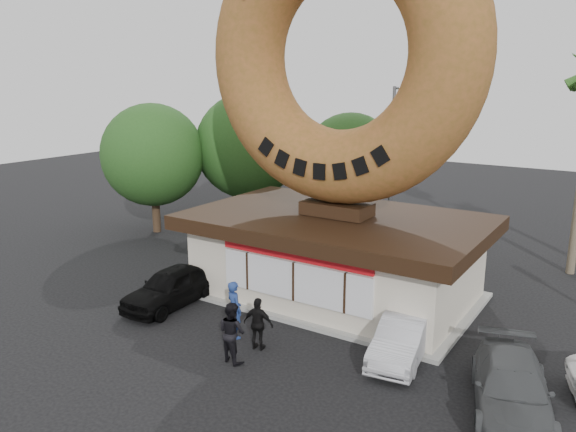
% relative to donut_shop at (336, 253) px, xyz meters
% --- Properties ---
extents(ground, '(90.00, 90.00, 0.00)m').
position_rel_donut_shop_xyz_m(ground, '(0.00, -5.98, -1.77)').
color(ground, black).
rests_on(ground, ground).
extents(donut_shop, '(11.20, 7.20, 3.80)m').
position_rel_donut_shop_xyz_m(donut_shop, '(0.00, 0.00, 0.00)').
color(donut_shop, beige).
rests_on(donut_shop, ground).
extents(giant_donut, '(10.83, 2.76, 10.83)m').
position_rel_donut_shop_xyz_m(giant_donut, '(0.00, 0.02, 7.45)').
color(giant_donut, '#9C582D').
rests_on(giant_donut, donut_shop).
extents(tree_west, '(6.00, 6.00, 7.65)m').
position_rel_donut_shop_xyz_m(tree_west, '(-9.50, 7.02, 2.87)').
color(tree_west, '#473321').
rests_on(tree_west, ground).
extents(tree_mid, '(5.20, 5.20, 6.63)m').
position_rel_donut_shop_xyz_m(tree_mid, '(-4.00, 9.02, 2.25)').
color(tree_mid, '#473321').
rests_on(tree_mid, ground).
extents(tree_far, '(5.60, 5.60, 7.14)m').
position_rel_donut_shop_xyz_m(tree_far, '(-13.00, 3.02, 2.56)').
color(tree_far, '#473321').
rests_on(tree_far, ground).
extents(street_lamp, '(2.11, 0.20, 8.00)m').
position_rel_donut_shop_xyz_m(street_lamp, '(-1.86, 10.02, 2.72)').
color(street_lamp, '#59595E').
rests_on(street_lamp, ground).
extents(person_left, '(0.84, 0.72, 1.96)m').
position_rel_donut_shop_xyz_m(person_left, '(-1.07, -5.04, -0.79)').
color(person_left, navy).
rests_on(person_left, ground).
extents(person_center, '(1.05, 0.89, 1.89)m').
position_rel_donut_shop_xyz_m(person_center, '(-0.11, -6.38, -0.82)').
color(person_center, black).
rests_on(person_center, ground).
extents(person_right, '(1.07, 0.60, 1.73)m').
position_rel_donut_shop_xyz_m(person_right, '(0.12, -5.33, -0.90)').
color(person_right, black).
rests_on(person_right, ground).
extents(car_black, '(1.81, 4.30, 1.45)m').
position_rel_donut_shop_xyz_m(car_black, '(-4.76, -4.21, -1.04)').
color(car_black, black).
rests_on(car_black, ground).
extents(car_silver, '(1.91, 4.04, 1.28)m').
position_rel_donut_shop_xyz_m(car_silver, '(4.15, -3.35, -1.13)').
color(car_silver, '#B9B9BF').
rests_on(car_silver, ground).
extents(car_grey, '(3.13, 4.96, 1.34)m').
position_rel_donut_shop_xyz_m(car_grey, '(7.62, -4.59, -1.10)').
color(car_grey, '#4D5052').
rests_on(car_grey, ground).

